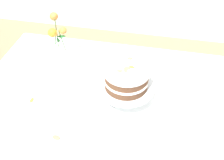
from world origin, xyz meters
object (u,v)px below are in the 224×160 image
at_px(flower_vase, 60,49).
at_px(cake_stand, 126,88).
at_px(layer_cake, 126,77).
at_px(teacup, 176,150).
at_px(dining_table, 102,111).

bearing_deg(flower_vase, cake_stand, -25.16).
relative_size(layer_cake, flower_vase, 0.67).
relative_size(cake_stand, flower_vase, 0.86).
height_order(flower_vase, teacup, flower_vase).
xyz_separation_m(dining_table, cake_stand, (0.12, 0.02, 0.18)).
relative_size(dining_table, flower_vase, 4.14).
bearing_deg(dining_table, flower_vase, 143.66).
distance_m(cake_stand, teacup, 0.39).
distance_m(dining_table, cake_stand, 0.22).
bearing_deg(cake_stand, teacup, -46.15).
height_order(cake_stand, layer_cake, layer_cake).
xyz_separation_m(cake_stand, teacup, (0.27, -0.28, -0.06)).
bearing_deg(dining_table, teacup, -33.31).
bearing_deg(teacup, flower_vase, 145.34).
bearing_deg(cake_stand, flower_vase, 154.84).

